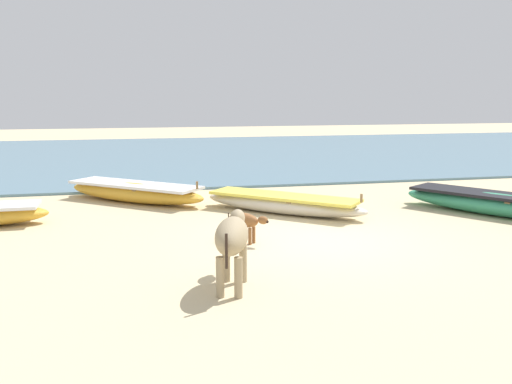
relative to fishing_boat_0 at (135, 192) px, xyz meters
name	(u,v)px	position (x,y,z in m)	size (l,w,h in m)	color
ground	(319,240)	(3.54, -4.96, -0.28)	(80.00, 80.00, 0.00)	beige
sea_water	(206,154)	(3.54, 11.51, -0.24)	(60.00, 20.00, 0.08)	slate
fishing_boat_0	(135,192)	(0.00, 0.00, 0.00)	(4.03, 3.68, 0.71)	gold
fishing_boat_3	(498,204)	(8.55, -3.71, 0.01)	(3.52, 4.56, 0.73)	#338C66
fishing_boat_4	(283,203)	(3.54, -2.32, -0.03)	(3.83, 3.57, 0.65)	beige
cow_adult_dun	(232,238)	(1.34, -7.32, 0.50)	(0.82, 1.65, 1.09)	tan
calf_near_brown	(245,221)	(2.05, -4.83, 0.15)	(0.78, 0.75, 0.60)	brown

